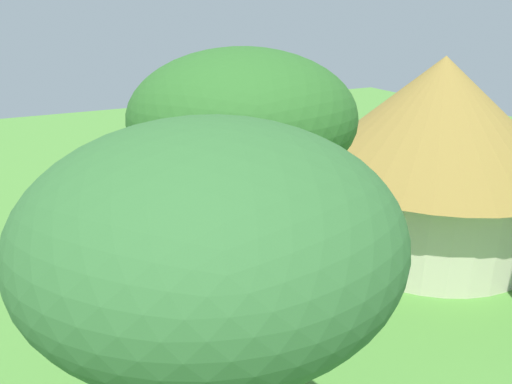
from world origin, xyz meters
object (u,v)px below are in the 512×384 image
Objects in this scene: thatched_hut at (435,148)px; zebra_nearest_camera at (235,159)px; striped_lounge_chair at (302,185)px; zebra_toward_hut at (255,187)px; shade_umbrella at (196,141)px; zebra_by_umbrella at (158,173)px; patio_chair_near_hut at (201,222)px; patio_chair_near_lawn at (155,261)px; acacia_tree_left_background at (243,119)px; standing_watcher at (346,152)px; acacia_tree_right_background at (211,238)px; patio_dining_table at (201,239)px; patio_chair_west_end at (248,255)px; guest_behind_table at (194,200)px; guest_beside_umbrella at (114,219)px.

zebra_nearest_camera is (2.40, -6.05, -1.55)m from thatched_hut.
striped_lounge_chair is 2.79m from zebra_toward_hut.
shade_umbrella is 2.42× the size of zebra_by_umbrella.
striped_lounge_chair is at bearing -146.60° from shade_umbrella.
patio_chair_near_hut reaches higher than striped_lounge_chair.
patio_chair_near_lawn is 0.50× the size of zebra_by_umbrella.
thatched_hut is 6.61× the size of patio_chair_near_hut.
zebra_by_umbrella reaches higher than patio_chair_near_lawn.
acacia_tree_left_background is at bearing 6.75° from zebra_toward_hut.
zebra_nearest_camera is (-2.88, -4.45, -1.96)m from shade_umbrella.
shade_umbrella is 2.63× the size of standing_watcher.
acacia_tree_right_background is at bearing 91.86° from patio_chair_near_hut.
acacia_tree_left_background reaches higher than zebra_by_umbrella.
acacia_tree_right_background is at bearing 6.17° from zebra_toward_hut.
shade_umbrella is 2.78× the size of patio_dining_table.
zebra_nearest_camera is 12.53m from acacia_tree_right_background.
patio_chair_west_end is at bearing 126.08° from patio_dining_table.
patio_chair_near_hut is 3.19m from zebra_by_umbrella.
acacia_tree_left_background is at bearing -119.88° from acacia_tree_right_background.
thatched_hut is at bearing 142.95° from standing_watcher.
patio_dining_table is at bearing -101.15° from acacia_tree_left_background.
zebra_toward_hut is (-1.84, -0.17, 0.02)m from guest_behind_table.
shade_umbrella is 2.55× the size of guest_beside_umbrella.
thatched_hut reaches higher than guest_behind_table.
thatched_hut reaches higher than guest_beside_umbrella.
guest_beside_umbrella reaches higher than standing_watcher.
standing_watcher is 2.20m from striped_lounge_chair.
guest_behind_table is 4.51m from striped_lounge_chair.
thatched_hut is 3.63× the size of standing_watcher.
patio_chair_west_end is 1.00× the size of patio_chair_near_hut.
zebra_by_umbrella is (0.16, -2.71, -0.04)m from guest_behind_table.
standing_watcher is at bearing -152.22° from shade_umbrella.
patio_dining_table is at bearing -17.63° from zebra_toward_hut.
patio_dining_table is at bearing 85.85° from guest_beside_umbrella.
thatched_hut reaches higher than patio_chair_near_hut.
patio_chair_west_end is at bearing -118.12° from acacia_tree_right_background.
zebra_nearest_camera reaches higher than patio_chair_near_hut.
shade_umbrella is at bearing 90.00° from patio_chair_near_hut.
thatched_hut is at bearing -43.88° from patio_chair_west_end.
acacia_tree_left_background reaches higher than guest_beside_umbrella.
patio_dining_table is 5.31m from zebra_nearest_camera.
patio_chair_near_lawn is at bearing -11.20° from thatched_hut.
patio_dining_table is 2.06m from guest_beside_umbrella.
standing_watcher is at bearing -104.98° from thatched_hut.
shade_umbrella reaches higher than patio_dining_table.
thatched_hut is 1.15× the size of acacia_tree_left_background.
patio_chair_near_hut is 6.46m from acacia_tree_left_background.
guest_behind_table is 0.33× the size of acacia_tree_right_background.
shade_umbrella is 0.88× the size of acacia_tree_right_background.
zebra_by_umbrella is 0.99× the size of zebra_toward_hut.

